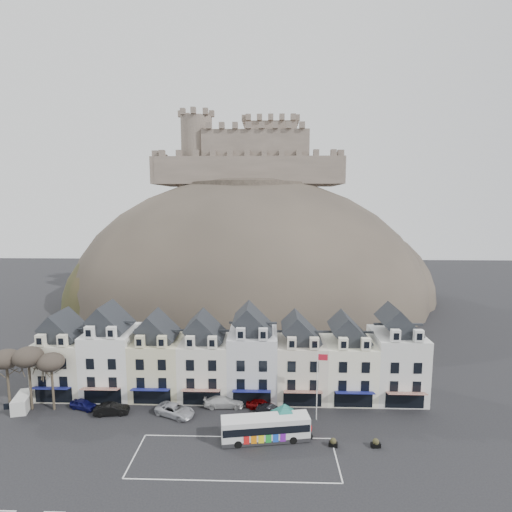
{
  "coord_description": "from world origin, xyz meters",
  "views": [
    {
      "loc": [
        5.55,
        -38.62,
        27.64
      ],
      "look_at": [
        3.58,
        24.0,
        18.97
      ],
      "focal_mm": 28.0,
      "sensor_mm": 36.0,
      "label": 1
    }
  ],
  "objects_px": {
    "car_maroon": "(260,404)",
    "car_white": "(224,401)",
    "bus": "(265,427)",
    "car_navy": "(83,404)",
    "car_charcoal": "(271,411)",
    "red_buoy": "(305,429)",
    "flagpole": "(318,381)",
    "car_silver": "(175,410)",
    "car_black": "(112,409)",
    "bus_shelter": "(285,410)",
    "white_van": "(23,402)"
  },
  "relations": [
    {
      "from": "flagpole",
      "to": "car_black",
      "type": "height_order",
      "value": "flagpole"
    },
    {
      "from": "red_buoy",
      "to": "flagpole",
      "type": "bearing_deg",
      "value": 64.16
    },
    {
      "from": "red_buoy",
      "to": "flagpole",
      "type": "height_order",
      "value": "flagpole"
    },
    {
      "from": "bus_shelter",
      "to": "car_maroon",
      "type": "distance_m",
      "value": 6.73
    },
    {
      "from": "car_maroon",
      "to": "car_charcoal",
      "type": "distance_m",
      "value": 2.19
    },
    {
      "from": "bus",
      "to": "red_buoy",
      "type": "xyz_separation_m",
      "value": [
        4.71,
        0.76,
        -0.61
      ]
    },
    {
      "from": "car_white",
      "to": "car_navy",
      "type": "bearing_deg",
      "value": 91.31
    },
    {
      "from": "bus",
      "to": "flagpole",
      "type": "xyz_separation_m",
      "value": [
        6.56,
        4.57,
        3.56
      ]
    },
    {
      "from": "car_black",
      "to": "car_charcoal",
      "type": "height_order",
      "value": "car_black"
    },
    {
      "from": "bus_shelter",
      "to": "flagpole",
      "type": "bearing_deg",
      "value": 25.51
    },
    {
      "from": "red_buoy",
      "to": "car_white",
      "type": "bearing_deg",
      "value": 146.94
    },
    {
      "from": "car_navy",
      "to": "car_white",
      "type": "relative_size",
      "value": 0.69
    },
    {
      "from": "bus",
      "to": "white_van",
      "type": "distance_m",
      "value": 33.07
    },
    {
      "from": "white_van",
      "to": "car_white",
      "type": "xyz_separation_m",
      "value": [
        26.81,
        1.45,
        -0.18
      ]
    },
    {
      "from": "car_white",
      "to": "red_buoy",
      "type": "bearing_deg",
      "value": -125.53
    },
    {
      "from": "white_van",
      "to": "car_navy",
      "type": "distance_m",
      "value": 8.08
    },
    {
      "from": "red_buoy",
      "to": "car_navy",
      "type": "xyz_separation_m",
      "value": [
        -29.14,
        5.53,
        -0.35
      ]
    },
    {
      "from": "white_van",
      "to": "car_maroon",
      "type": "relative_size",
      "value": 1.19
    },
    {
      "from": "car_black",
      "to": "red_buoy",
      "type": "bearing_deg",
      "value": -108.55
    },
    {
      "from": "white_van",
      "to": "flagpole",
      "type": "bearing_deg",
      "value": -17.0
    },
    {
      "from": "car_maroon",
      "to": "car_white",
      "type": "bearing_deg",
      "value": 99.0
    },
    {
      "from": "bus",
      "to": "car_navy",
      "type": "distance_m",
      "value": 25.24
    },
    {
      "from": "car_silver",
      "to": "car_white",
      "type": "relative_size",
      "value": 0.96
    },
    {
      "from": "flagpole",
      "to": "car_charcoal",
      "type": "bearing_deg",
      "value": 172.03
    },
    {
      "from": "bus_shelter",
      "to": "car_silver",
      "type": "bearing_deg",
      "value": 155.37
    },
    {
      "from": "car_black",
      "to": "car_white",
      "type": "relative_size",
      "value": 0.81
    },
    {
      "from": "red_buoy",
      "to": "car_silver",
      "type": "height_order",
      "value": "red_buoy"
    },
    {
      "from": "car_maroon",
      "to": "car_black",
      "type": "bearing_deg",
      "value": 110.44
    },
    {
      "from": "car_navy",
      "to": "car_maroon",
      "type": "height_order",
      "value": "car_maroon"
    },
    {
      "from": "car_white",
      "to": "car_maroon",
      "type": "bearing_deg",
      "value": -97.96
    },
    {
      "from": "car_black",
      "to": "car_white",
      "type": "xyz_separation_m",
      "value": [
        14.4,
        2.5,
        0.06
      ]
    },
    {
      "from": "bus_shelter",
      "to": "car_white",
      "type": "bearing_deg",
      "value": 132.29
    },
    {
      "from": "bus",
      "to": "flagpole",
      "type": "distance_m",
      "value": 8.75
    },
    {
      "from": "flagpole",
      "to": "car_charcoal",
      "type": "distance_m",
      "value": 7.43
    },
    {
      "from": "red_buoy",
      "to": "car_white",
      "type": "xyz_separation_m",
      "value": [
        -10.4,
        6.77,
        -0.2
      ]
    },
    {
      "from": "car_navy",
      "to": "red_buoy",
      "type": "bearing_deg",
      "value": -83.36
    },
    {
      "from": "bus_shelter",
      "to": "car_navy",
      "type": "bearing_deg",
      "value": 159.37
    },
    {
      "from": "bus",
      "to": "red_buoy",
      "type": "distance_m",
      "value": 4.81
    },
    {
      "from": "bus_shelter",
      "to": "flagpole",
      "type": "height_order",
      "value": "flagpole"
    },
    {
      "from": "flagpole",
      "to": "car_silver",
      "type": "height_order",
      "value": "flagpole"
    },
    {
      "from": "red_buoy",
      "to": "car_navy",
      "type": "relative_size",
      "value": 0.52
    },
    {
      "from": "car_navy",
      "to": "bus",
      "type": "bearing_deg",
      "value": -87.05
    },
    {
      "from": "car_white",
      "to": "bus_shelter",
      "type": "bearing_deg",
      "value": -129.79
    },
    {
      "from": "car_silver",
      "to": "car_black",
      "type": "bearing_deg",
      "value": 113.51
    },
    {
      "from": "car_white",
      "to": "car_silver",
      "type": "bearing_deg",
      "value": 109.83
    },
    {
      "from": "bus",
      "to": "car_navy",
      "type": "relative_size",
      "value": 2.8
    },
    {
      "from": "bus_shelter",
      "to": "car_black",
      "type": "height_order",
      "value": "bus_shelter"
    },
    {
      "from": "car_black",
      "to": "car_silver",
      "type": "distance_m",
      "value": 8.31
    },
    {
      "from": "car_black",
      "to": "car_maroon",
      "type": "bearing_deg",
      "value": -92.82
    },
    {
      "from": "white_van",
      "to": "red_buoy",
      "type": "bearing_deg",
      "value": -22.93
    }
  ]
}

